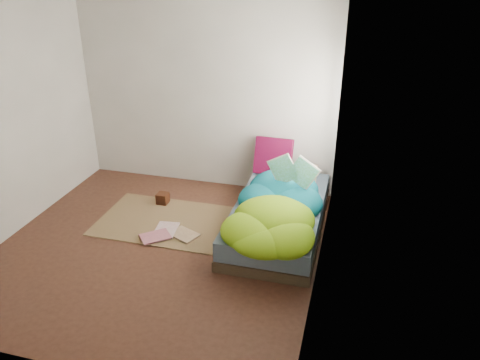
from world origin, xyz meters
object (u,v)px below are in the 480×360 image
(wooden_box, at_px, (163,198))
(floor_book_a, at_px, (156,229))
(pillow_magenta, at_px, (274,156))
(floor_book_b, at_px, (152,232))
(open_book, at_px, (293,163))
(bed, at_px, (279,217))

(wooden_box, xyz_separation_m, floor_book_a, (0.19, -0.65, -0.06))
(pillow_magenta, bearing_deg, floor_book_b, -129.32)
(open_book, distance_m, wooden_box, 1.87)
(open_book, bearing_deg, floor_book_a, -151.90)
(pillow_magenta, relative_size, open_book, 0.98)
(open_book, relative_size, floor_book_a, 1.42)
(open_book, bearing_deg, floor_book_b, -149.90)
(bed, relative_size, floor_book_a, 5.77)
(pillow_magenta, bearing_deg, floor_book_a, -130.43)
(bed, xyz_separation_m, wooden_box, (-1.58, 0.24, -0.09))
(open_book, xyz_separation_m, floor_book_a, (-1.52, -0.51, -0.80))
(pillow_magenta, distance_m, wooden_box, 1.55)
(bed, relative_size, floor_book_b, 6.12)
(bed, bearing_deg, wooden_box, 171.22)
(wooden_box, bearing_deg, pillow_magenta, 24.08)
(open_book, xyz_separation_m, wooden_box, (-1.70, 0.15, -0.75))
(pillow_magenta, distance_m, open_book, 0.87)
(bed, height_order, pillow_magenta, pillow_magenta)
(pillow_magenta, height_order, wooden_box, pillow_magenta)
(bed, distance_m, open_book, 0.68)
(floor_book_a, bearing_deg, pillow_magenta, 40.58)
(floor_book_b, bearing_deg, wooden_box, 152.46)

